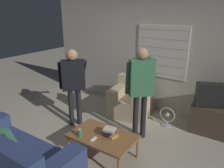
{
  "coord_description": "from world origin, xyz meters",
  "views": [
    {
      "loc": [
        2.08,
        -2.55,
        2.29
      ],
      "look_at": [
        0.04,
        0.55,
        1.0
      ],
      "focal_mm": 35.0,
      "sensor_mm": 36.0,
      "label": 1
    }
  ],
  "objects_px": {
    "couch_blue": "(11,162)",
    "person_left_standing": "(73,79)",
    "person_right_standing": "(141,83)",
    "armchair_beige": "(131,100)",
    "soda_can": "(80,133)",
    "tv": "(219,96)",
    "coffee_table": "(103,137)",
    "spare_remote": "(93,139)",
    "book_stack": "(110,132)",
    "floor_fan": "(167,117)"
  },
  "relations": [
    {
      "from": "coffee_table",
      "to": "tv",
      "type": "relative_size",
      "value": 1.23
    },
    {
      "from": "spare_remote",
      "to": "floor_fan",
      "type": "xyz_separation_m",
      "value": [
        0.55,
        1.73,
        -0.23
      ]
    },
    {
      "from": "tv",
      "to": "soda_can",
      "type": "height_order",
      "value": "tv"
    },
    {
      "from": "tv",
      "to": "spare_remote",
      "type": "distance_m",
      "value": 2.43
    },
    {
      "from": "soda_can",
      "to": "person_left_standing",
      "type": "bearing_deg",
      "value": 136.32
    },
    {
      "from": "soda_can",
      "to": "book_stack",
      "type": "bearing_deg",
      "value": 36.26
    },
    {
      "from": "spare_remote",
      "to": "floor_fan",
      "type": "relative_size",
      "value": 0.32
    },
    {
      "from": "couch_blue",
      "to": "spare_remote",
      "type": "height_order",
      "value": "couch_blue"
    },
    {
      "from": "couch_blue",
      "to": "tv",
      "type": "relative_size",
      "value": 2.22
    },
    {
      "from": "armchair_beige",
      "to": "coffee_table",
      "type": "distance_m",
      "value": 1.64
    },
    {
      "from": "soda_can",
      "to": "couch_blue",
      "type": "bearing_deg",
      "value": -115.18
    },
    {
      "from": "book_stack",
      "to": "couch_blue",
      "type": "bearing_deg",
      "value": -124.12
    },
    {
      "from": "coffee_table",
      "to": "book_stack",
      "type": "relative_size",
      "value": 4.31
    },
    {
      "from": "couch_blue",
      "to": "person_left_standing",
      "type": "height_order",
      "value": "person_left_standing"
    },
    {
      "from": "person_right_standing",
      "to": "book_stack",
      "type": "xyz_separation_m",
      "value": [
        -0.11,
        -0.81,
        -0.59
      ]
    },
    {
      "from": "tv",
      "to": "person_left_standing",
      "type": "relative_size",
      "value": 0.53
    },
    {
      "from": "armchair_beige",
      "to": "person_left_standing",
      "type": "xyz_separation_m",
      "value": [
        -0.74,
        -1.04,
        0.65
      ]
    },
    {
      "from": "person_left_standing",
      "to": "book_stack",
      "type": "height_order",
      "value": "person_left_standing"
    },
    {
      "from": "person_right_standing",
      "to": "couch_blue",
      "type": "bearing_deg",
      "value": -157.65
    },
    {
      "from": "floor_fan",
      "to": "armchair_beige",
      "type": "bearing_deg",
      "value": 176.68
    },
    {
      "from": "spare_remote",
      "to": "floor_fan",
      "type": "height_order",
      "value": "spare_remote"
    },
    {
      "from": "tv",
      "to": "person_left_standing",
      "type": "distance_m",
      "value": 2.75
    },
    {
      "from": "person_left_standing",
      "to": "book_stack",
      "type": "distance_m",
      "value": 1.4
    },
    {
      "from": "coffee_table",
      "to": "floor_fan",
      "type": "bearing_deg",
      "value": 71.9
    },
    {
      "from": "soda_can",
      "to": "floor_fan",
      "type": "bearing_deg",
      "value": 66.32
    },
    {
      "from": "soda_can",
      "to": "tv",
      "type": "bearing_deg",
      "value": 50.41
    },
    {
      "from": "armchair_beige",
      "to": "tv",
      "type": "height_order",
      "value": "tv"
    },
    {
      "from": "soda_can",
      "to": "spare_remote",
      "type": "distance_m",
      "value": 0.24
    },
    {
      "from": "armchair_beige",
      "to": "floor_fan",
      "type": "height_order",
      "value": "armchair_beige"
    },
    {
      "from": "armchair_beige",
      "to": "book_stack",
      "type": "relative_size",
      "value": 3.69
    },
    {
      "from": "person_left_standing",
      "to": "armchair_beige",
      "type": "bearing_deg",
      "value": 8.78
    },
    {
      "from": "armchair_beige",
      "to": "soda_can",
      "type": "height_order",
      "value": "armchair_beige"
    },
    {
      "from": "person_right_standing",
      "to": "tv",
      "type": "bearing_deg",
      "value": -5.01
    },
    {
      "from": "person_right_standing",
      "to": "soda_can",
      "type": "height_order",
      "value": "person_right_standing"
    },
    {
      "from": "coffee_table",
      "to": "person_right_standing",
      "type": "xyz_separation_m",
      "value": [
        0.21,
        0.85,
        0.69
      ]
    },
    {
      "from": "spare_remote",
      "to": "couch_blue",
      "type": "bearing_deg",
      "value": -125.25
    },
    {
      "from": "book_stack",
      "to": "armchair_beige",
      "type": "bearing_deg",
      "value": 106.5
    },
    {
      "from": "person_right_standing",
      "to": "spare_remote",
      "type": "relative_size",
      "value": 12.85
    },
    {
      "from": "floor_fan",
      "to": "person_left_standing",
      "type": "bearing_deg",
      "value": -148.4
    },
    {
      "from": "tv",
      "to": "person_left_standing",
      "type": "bearing_deg",
      "value": 2.78
    },
    {
      "from": "couch_blue",
      "to": "person_right_standing",
      "type": "relative_size",
      "value": 1.11
    },
    {
      "from": "couch_blue",
      "to": "coffee_table",
      "type": "height_order",
      "value": "couch_blue"
    },
    {
      "from": "armchair_beige",
      "to": "spare_remote",
      "type": "height_order",
      "value": "armchair_beige"
    },
    {
      "from": "armchair_beige",
      "to": "tv",
      "type": "distance_m",
      "value": 1.79
    },
    {
      "from": "person_right_standing",
      "to": "floor_fan",
      "type": "relative_size",
      "value": 4.16
    },
    {
      "from": "armchair_beige",
      "to": "coffee_table",
      "type": "xyz_separation_m",
      "value": [
        0.36,
        -1.6,
        0.03
      ]
    },
    {
      "from": "armchair_beige",
      "to": "person_right_standing",
      "type": "xyz_separation_m",
      "value": [
        0.57,
        -0.74,
        0.72
      ]
    },
    {
      "from": "armchair_beige",
      "to": "spare_remote",
      "type": "xyz_separation_m",
      "value": [
        0.32,
        -1.78,
        0.08
      ]
    },
    {
      "from": "armchair_beige",
      "to": "couch_blue",
      "type": "bearing_deg",
      "value": 77.54
    },
    {
      "from": "couch_blue",
      "to": "coffee_table",
      "type": "xyz_separation_m",
      "value": [
        0.7,
        1.13,
        0.03
      ]
    }
  ]
}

